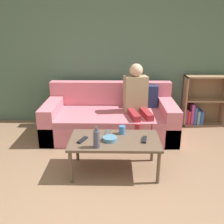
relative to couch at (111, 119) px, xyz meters
The scene contains 12 objects.
ground_plane 2.00m from the couch, 93.76° to the right, with size 22.00×22.00×0.00m, color #84664C.
wall_back 1.22m from the couch, 101.65° to the left, with size 12.00×0.06×2.60m.
couch is the anchor object (origin of this frame).
bookshelf 1.65m from the couch, 16.88° to the left, with size 0.71×0.28×0.88m.
coffee_table 1.11m from the couch, 86.19° to the right, with size 1.06×0.58×0.42m.
person_adult 0.56m from the couch, 12.93° to the right, with size 0.45×0.72×1.15m.
cup_near 0.98m from the couch, 80.13° to the right, with size 0.08×0.08×0.10m.
tv_remote_0 0.96m from the couch, 90.77° to the right, with size 0.07×0.17×0.02m.
tv_remote_1 1.21m from the couch, 69.60° to the right, with size 0.08×0.18×0.02m.
tv_remote_2 1.20m from the couch, 104.63° to the right, with size 0.11×0.17×0.02m.
snack_bowl 1.15m from the couch, 89.05° to the right, with size 0.17×0.17×0.05m.
bottle 1.34m from the couch, 95.32° to the right, with size 0.07×0.07×0.24m.
Camera 1 is at (0.22, -1.78, 1.69)m, focal length 40.00 mm.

